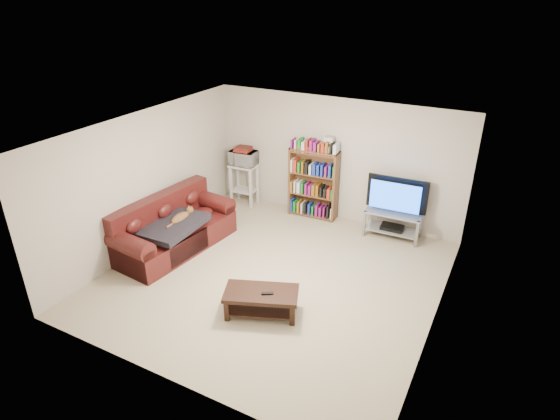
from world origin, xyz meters
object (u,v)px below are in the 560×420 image
Objects in this scene: sofa at (172,230)px; coffee_table at (261,298)px; tv_stand at (393,220)px; bookshelf at (313,183)px.

sofa reaches higher than coffee_table.
sofa is 2.21× the size of tv_stand.
tv_stand is (1.02, 3.09, 0.08)m from coffee_table.
tv_stand is at bearing -6.76° from bookshelf.
coffee_table is at bearing -14.86° from sofa.
bookshelf reaches higher than sofa.
bookshelf is (1.69, 2.30, 0.39)m from sofa.
coffee_table is 1.11× the size of tv_stand.
sofa is at bearing -149.21° from tv_stand.
bookshelf is at bearing 173.80° from tv_stand.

